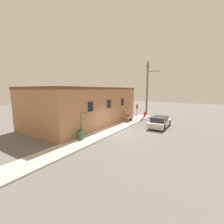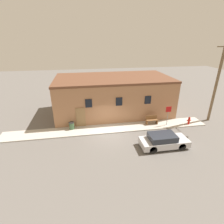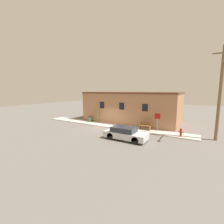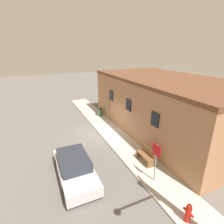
{
  "view_description": "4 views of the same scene",
  "coord_description": "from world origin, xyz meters",
  "px_view_note": "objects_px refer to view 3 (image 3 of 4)",
  "views": [
    {
      "loc": [
        -12.84,
        -7.3,
        4.27
      ],
      "look_at": [
        0.4,
        1.0,
        1.94
      ],
      "focal_mm": 24.0,
      "sensor_mm": 36.0,
      "label": 1
    },
    {
      "loc": [
        -2.36,
        -15.13,
        8.92
      ],
      "look_at": [
        0.4,
        1.0,
        1.94
      ],
      "focal_mm": 28.0,
      "sensor_mm": 36.0,
      "label": 2
    },
    {
      "loc": [
        10.43,
        -15.85,
        4.76
      ],
      "look_at": [
        0.4,
        1.0,
        1.94
      ],
      "focal_mm": 24.0,
      "sensor_mm": 36.0,
      "label": 3
    },
    {
      "loc": [
        12.34,
        -4.45,
        6.68
      ],
      "look_at": [
        0.4,
        1.0,
        1.94
      ],
      "focal_mm": 28.0,
      "sensor_mm": 36.0,
      "label": 4
    }
  ],
  "objects_px": {
    "stop_sign": "(157,119)",
    "bench": "(145,126)",
    "parked_car": "(125,133)",
    "fire_hydrant": "(181,132)",
    "utility_pole": "(220,91)",
    "trash_bin": "(90,119)"
  },
  "relations": [
    {
      "from": "stop_sign",
      "to": "utility_pole",
      "type": "xyz_separation_m",
      "value": [
        5.47,
        0.43,
        3.08
      ]
    },
    {
      "from": "fire_hydrant",
      "to": "stop_sign",
      "type": "bearing_deg",
      "value": 174.72
    },
    {
      "from": "parked_car",
      "to": "bench",
      "type": "bearing_deg",
      "value": 82.03
    },
    {
      "from": "parked_car",
      "to": "trash_bin",
      "type": "bearing_deg",
      "value": 150.65
    },
    {
      "from": "stop_sign",
      "to": "bench",
      "type": "bearing_deg",
      "value": 161.04
    },
    {
      "from": "bench",
      "to": "fire_hydrant",
      "type": "bearing_deg",
      "value": -10.71
    },
    {
      "from": "parked_car",
      "to": "fire_hydrant",
      "type": "bearing_deg",
      "value": 37.08
    },
    {
      "from": "fire_hydrant",
      "to": "bench",
      "type": "height_order",
      "value": "bench"
    },
    {
      "from": "trash_bin",
      "to": "bench",
      "type": "bearing_deg",
      "value": -1.94
    },
    {
      "from": "utility_pole",
      "to": "parked_car",
      "type": "distance_m",
      "value": 9.57
    },
    {
      "from": "fire_hydrant",
      "to": "trash_bin",
      "type": "height_order",
      "value": "fire_hydrant"
    },
    {
      "from": "utility_pole",
      "to": "parked_car",
      "type": "height_order",
      "value": "utility_pole"
    },
    {
      "from": "utility_pole",
      "to": "stop_sign",
      "type": "bearing_deg",
      "value": -175.54
    },
    {
      "from": "utility_pole",
      "to": "bench",
      "type": "bearing_deg",
      "value": 179.15
    },
    {
      "from": "parked_car",
      "to": "stop_sign",
      "type": "bearing_deg",
      "value": 60.02
    },
    {
      "from": "fire_hydrant",
      "to": "trash_bin",
      "type": "bearing_deg",
      "value": 175.25
    },
    {
      "from": "stop_sign",
      "to": "utility_pole",
      "type": "bearing_deg",
      "value": 4.46
    },
    {
      "from": "fire_hydrant",
      "to": "utility_pole",
      "type": "bearing_deg",
      "value": 12.31
    },
    {
      "from": "utility_pole",
      "to": "parked_car",
      "type": "bearing_deg",
      "value": -151.47
    },
    {
      "from": "fire_hydrant",
      "to": "parked_car",
      "type": "bearing_deg",
      "value": -142.92
    },
    {
      "from": "stop_sign",
      "to": "utility_pole",
      "type": "distance_m",
      "value": 6.29
    },
    {
      "from": "utility_pole",
      "to": "parked_car",
      "type": "xyz_separation_m",
      "value": [
        -7.62,
        -4.14,
        -4.06
      ]
    }
  ]
}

